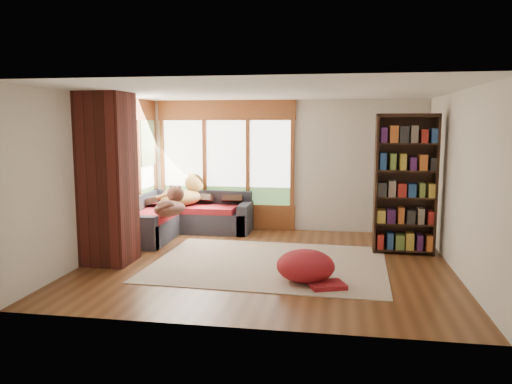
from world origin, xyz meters
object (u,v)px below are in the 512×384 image
(area_rug, at_px, (269,263))
(pouf, at_px, (306,265))
(brick_chimney, at_px, (108,179))
(dog_tan, at_px, (184,191))
(sectional_sofa, at_px, (180,219))
(dog_brindle, at_px, (171,202))
(bookshelf, at_px, (405,184))

(area_rug, xyz_separation_m, pouf, (0.61, -0.76, 0.22))
(brick_chimney, bearing_deg, dog_tan, 79.23)
(pouf, bearing_deg, sectional_sofa, 136.09)
(brick_chimney, height_order, dog_brindle, brick_chimney)
(area_rug, xyz_separation_m, dog_brindle, (-1.88, 0.97, 0.75))
(bookshelf, xyz_separation_m, dog_tan, (-4.09, 1.05, -0.34))
(dog_brindle, bearing_deg, brick_chimney, 160.72)
(bookshelf, bearing_deg, brick_chimney, -163.85)
(area_rug, relative_size, dog_brindle, 4.17)
(sectional_sofa, bearing_deg, dog_tan, 91.72)
(brick_chimney, distance_m, dog_tan, 2.45)
(sectional_sofa, bearing_deg, bookshelf, -7.91)
(area_rug, relative_size, bookshelf, 1.53)
(brick_chimney, relative_size, pouf, 3.27)
(dog_brindle, bearing_deg, pouf, -120.63)
(brick_chimney, height_order, area_rug, brick_chimney)
(sectional_sofa, bearing_deg, area_rug, -38.93)
(area_rug, distance_m, dog_tan, 2.97)
(bookshelf, xyz_separation_m, dog_brindle, (-3.99, -0.04, -0.39))
(dog_tan, bearing_deg, area_rug, -99.98)
(sectional_sofa, relative_size, dog_brindle, 2.61)
(brick_chimney, relative_size, bookshelf, 1.13)
(pouf, height_order, dog_tan, dog_tan)
(bookshelf, height_order, dog_brindle, bookshelf)
(sectional_sofa, xyz_separation_m, pouf, (2.60, -2.50, -0.08))
(area_rug, bearing_deg, dog_tan, 134.06)
(sectional_sofa, bearing_deg, pouf, -41.67)
(area_rug, bearing_deg, pouf, -51.39)
(pouf, xyz_separation_m, dog_brindle, (-2.49, 1.73, 0.53))
(area_rug, height_order, dog_brindle, dog_brindle)
(brick_chimney, xyz_separation_m, bookshelf, (4.54, 1.31, -0.15))
(sectional_sofa, height_order, area_rug, sectional_sofa)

